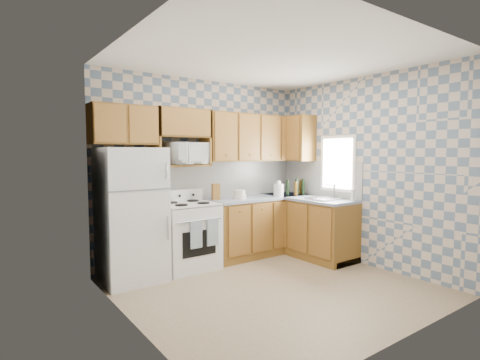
% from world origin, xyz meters
% --- Properties ---
extents(floor, '(3.40, 3.40, 0.00)m').
position_xyz_m(floor, '(0.00, 0.00, 0.00)').
color(floor, '#7C674B').
rests_on(floor, ground).
extents(back_wall, '(3.40, 0.02, 2.70)m').
position_xyz_m(back_wall, '(0.00, 1.60, 1.35)').
color(back_wall, slate).
rests_on(back_wall, ground).
extents(right_wall, '(0.02, 3.20, 2.70)m').
position_xyz_m(right_wall, '(1.70, 0.00, 1.35)').
color(right_wall, slate).
rests_on(right_wall, ground).
extents(backsplash_back, '(2.60, 0.02, 0.56)m').
position_xyz_m(backsplash_back, '(0.40, 1.59, 1.20)').
color(backsplash_back, silver).
rests_on(backsplash_back, back_wall).
extents(backsplash_right, '(0.02, 1.60, 0.56)m').
position_xyz_m(backsplash_right, '(1.69, 0.80, 1.20)').
color(backsplash_right, silver).
rests_on(backsplash_right, right_wall).
extents(refrigerator, '(0.75, 0.70, 1.68)m').
position_xyz_m(refrigerator, '(-1.27, 1.25, 0.84)').
color(refrigerator, silver).
rests_on(refrigerator, floor).
extents(stove_body, '(0.76, 0.65, 0.90)m').
position_xyz_m(stove_body, '(-0.47, 1.28, 0.45)').
color(stove_body, silver).
rests_on(stove_body, floor).
extents(cooktop, '(0.76, 0.65, 0.02)m').
position_xyz_m(cooktop, '(-0.47, 1.28, 0.91)').
color(cooktop, silver).
rests_on(cooktop, stove_body).
extents(backguard, '(0.76, 0.08, 0.17)m').
position_xyz_m(backguard, '(-0.47, 1.55, 1.00)').
color(backguard, silver).
rests_on(backguard, cooktop).
extents(dish_towel_left, '(0.17, 0.02, 0.36)m').
position_xyz_m(dish_towel_left, '(-0.53, 0.93, 0.55)').
color(dish_towel_left, navy).
rests_on(dish_towel_left, stove_body).
extents(dish_towel_right, '(0.17, 0.02, 0.36)m').
position_xyz_m(dish_towel_right, '(-0.28, 0.93, 0.55)').
color(dish_towel_right, navy).
rests_on(dish_towel_right, stove_body).
extents(base_cabinets_back, '(1.75, 0.60, 0.88)m').
position_xyz_m(base_cabinets_back, '(0.82, 1.30, 0.44)').
color(base_cabinets_back, brown).
rests_on(base_cabinets_back, floor).
extents(base_cabinets_right, '(0.60, 1.60, 0.88)m').
position_xyz_m(base_cabinets_right, '(1.40, 0.80, 0.44)').
color(base_cabinets_right, brown).
rests_on(base_cabinets_right, floor).
extents(countertop_back, '(1.77, 0.63, 0.04)m').
position_xyz_m(countertop_back, '(0.82, 1.30, 0.90)').
color(countertop_back, slate).
rests_on(countertop_back, base_cabinets_back).
extents(countertop_right, '(0.63, 1.60, 0.04)m').
position_xyz_m(countertop_right, '(1.40, 0.80, 0.90)').
color(countertop_right, slate).
rests_on(countertop_right, base_cabinets_right).
extents(upper_cabinets_back, '(1.75, 0.33, 0.74)m').
position_xyz_m(upper_cabinets_back, '(0.82, 1.44, 1.85)').
color(upper_cabinets_back, brown).
rests_on(upper_cabinets_back, back_wall).
extents(upper_cabinets_fridge, '(0.82, 0.33, 0.50)m').
position_xyz_m(upper_cabinets_fridge, '(-1.29, 1.44, 1.97)').
color(upper_cabinets_fridge, brown).
rests_on(upper_cabinets_fridge, back_wall).
extents(upper_cabinets_right, '(0.33, 0.70, 0.74)m').
position_xyz_m(upper_cabinets_right, '(1.53, 1.25, 1.85)').
color(upper_cabinets_right, brown).
rests_on(upper_cabinets_right, right_wall).
extents(microwave_shelf, '(0.80, 0.33, 0.03)m').
position_xyz_m(microwave_shelf, '(-0.47, 1.44, 1.44)').
color(microwave_shelf, brown).
rests_on(microwave_shelf, back_wall).
extents(microwave, '(0.63, 0.50, 0.31)m').
position_xyz_m(microwave, '(-0.41, 1.41, 1.61)').
color(microwave, silver).
rests_on(microwave, microwave_shelf).
extents(sink, '(0.48, 0.40, 0.03)m').
position_xyz_m(sink, '(1.40, 0.45, 0.93)').
color(sink, '#B7B7BC').
rests_on(sink, countertop_right).
extents(window, '(0.02, 0.66, 0.86)m').
position_xyz_m(window, '(1.69, 0.45, 1.45)').
color(window, white).
rests_on(window, right_wall).
extents(bottle_0, '(0.06, 0.06, 0.26)m').
position_xyz_m(bottle_0, '(1.45, 1.09, 1.05)').
color(bottle_0, black).
rests_on(bottle_0, countertop_back).
extents(bottle_1, '(0.06, 0.06, 0.25)m').
position_xyz_m(bottle_1, '(1.55, 1.04, 1.04)').
color(bottle_1, black).
rests_on(bottle_1, countertop_back).
extents(bottle_2, '(0.06, 0.06, 0.23)m').
position_xyz_m(bottle_2, '(1.58, 1.13, 1.03)').
color(bottle_2, '#4C320E').
rests_on(bottle_2, countertop_back).
extents(bottle_3, '(0.06, 0.06, 0.21)m').
position_xyz_m(bottle_3, '(1.38, 1.04, 1.03)').
color(bottle_3, '#4C320E').
rests_on(bottle_3, countertop_back).
extents(bottle_4, '(0.06, 0.06, 0.24)m').
position_xyz_m(bottle_4, '(1.30, 1.15, 1.04)').
color(bottle_4, black).
rests_on(bottle_4, countertop_back).
extents(knife_block, '(0.13, 0.13, 0.24)m').
position_xyz_m(knife_block, '(0.05, 1.36, 1.04)').
color(knife_block, brown).
rests_on(knife_block, countertop_back).
extents(electric_kettle, '(0.16, 0.16, 0.20)m').
position_xyz_m(electric_kettle, '(1.07, 1.11, 1.02)').
color(electric_kettle, silver).
rests_on(electric_kettle, countertop_back).
extents(food_containers, '(0.20, 0.20, 0.13)m').
position_xyz_m(food_containers, '(0.40, 1.24, 0.99)').
color(food_containers, silver).
rests_on(food_containers, countertop_back).
extents(soap_bottle, '(0.06, 0.06, 0.17)m').
position_xyz_m(soap_bottle, '(1.59, 0.08, 1.01)').
color(soap_bottle, silver).
rests_on(soap_bottle, countertop_right).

